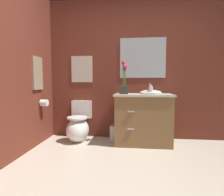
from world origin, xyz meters
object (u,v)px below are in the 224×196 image
flower_vase (124,84)px  soap_bottle (151,90)px  vanity_cabinet (143,118)px  trash_bin (115,133)px  hanging_towel (37,73)px  toilet (78,127)px  wall_poster (82,69)px  toilet_paper_roll (44,103)px  wall_mirror (143,58)px

flower_vase → soap_bottle: 0.44m
flower_vase → vanity_cabinet: bearing=7.9°
trash_bin → hanging_towel: bearing=-164.5°
toilet → vanity_cabinet: 1.13m
wall_poster → toilet_paper_roll: wall_poster is taller
wall_mirror → hanging_towel: size_ratio=1.54×
flower_vase → toilet_paper_roll: 1.35m
vanity_cabinet → flower_vase: flower_vase is taller
vanity_cabinet → wall_mirror: 1.07m
trash_bin → wall_poster: (-0.63, 0.22, 1.12)m
flower_vase → wall_mirror: wall_mirror is taller
toilet → hanging_towel: 1.12m
wall_poster → toilet_paper_roll: bearing=-138.1°
soap_bottle → hanging_towel: bearing=-174.6°
toilet → toilet_paper_roll: 0.70m
toilet → vanity_cabinet: size_ratio=0.69×
vanity_cabinet → toilet_paper_roll: bearing=-174.0°
vanity_cabinet → trash_bin: 0.56m
trash_bin → wall_mirror: wall_mirror is taller
toilet → flower_vase: bearing=-5.1°
toilet → wall_poster: bearing=90.0°
trash_bin → wall_mirror: (0.47, 0.22, 1.31)m
flower_vase → trash_bin: 0.88m
trash_bin → wall_mirror: bearing=24.4°
trash_bin → vanity_cabinet: bearing=-9.3°
toilet → wall_mirror: wall_mirror is taller
toilet → toilet_paper_roll: bearing=-159.2°
wall_mirror → hanging_towel: 1.79m
toilet → wall_mirror: (1.11, 0.27, 1.21)m
toilet → flower_vase: flower_vase is taller
vanity_cabinet → hanging_towel: bearing=-171.4°
toilet_paper_roll → vanity_cabinet: bearing=6.0°
wall_mirror → toilet_paper_roll: bearing=-164.1°
toilet → soap_bottle: size_ratio=4.55×
wall_poster → toilet: bearing=-90.0°
toilet → toilet_paper_roll: toilet_paper_roll is taller
hanging_towel → wall_poster: bearing=43.8°
vanity_cabinet → trash_bin: vanity_cabinet is taller
toilet → flower_vase: (0.79, -0.07, 0.75)m
wall_poster → wall_mirror: bearing=0.0°
toilet → flower_vase: size_ratio=1.29×
vanity_cabinet → trash_bin: size_ratio=3.70×
trash_bin → wall_poster: bearing=161.2°
toilet → wall_poster: 1.05m
flower_vase → wall_mirror: 0.65m
soap_bottle → hanging_towel: 1.82m
toilet → trash_bin: toilet is taller
soap_bottle → wall_poster: 1.33m
vanity_cabinet → toilet_paper_roll: size_ratio=9.15×
wall_poster → soap_bottle: bearing=-17.3°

